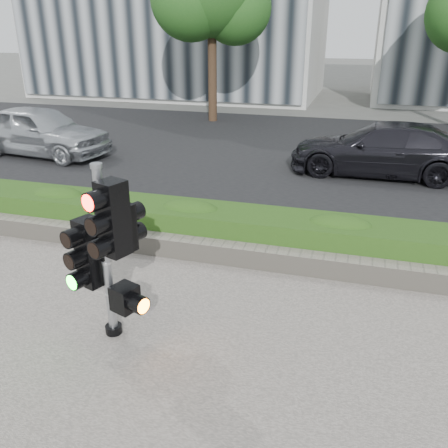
# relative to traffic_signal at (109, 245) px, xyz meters

# --- Properties ---
(ground) EXTENTS (120.00, 120.00, 0.00)m
(ground) POSITION_rel_traffic_signal_xyz_m (1.16, 0.46, -1.31)
(ground) COLOR #51514C
(ground) RESTS_ON ground
(road) EXTENTS (60.00, 13.00, 0.02)m
(road) POSITION_rel_traffic_signal_xyz_m (1.16, 10.46, -1.30)
(road) COLOR black
(road) RESTS_ON ground
(curb) EXTENTS (60.00, 0.25, 0.12)m
(curb) POSITION_rel_traffic_signal_xyz_m (1.16, 3.61, -1.25)
(curb) COLOR gray
(curb) RESTS_ON ground
(stone_wall) EXTENTS (12.00, 0.32, 0.34)m
(stone_wall) POSITION_rel_traffic_signal_xyz_m (1.16, 2.36, -1.11)
(stone_wall) COLOR gray
(stone_wall) RESTS_ON sidewalk
(hedge) EXTENTS (12.00, 1.00, 0.68)m
(hedge) POSITION_rel_traffic_signal_xyz_m (1.16, 3.01, -0.94)
(hedge) COLOR #477D26
(hedge) RESTS_ON sidewalk
(traffic_signal) EXTENTS (0.85, 0.71, 2.31)m
(traffic_signal) POSITION_rel_traffic_signal_xyz_m (0.00, 0.00, 0.00)
(traffic_signal) COLOR black
(traffic_signal) RESTS_ON sidewalk
(car_silver) EXTENTS (4.68, 2.34, 1.53)m
(car_silver) POSITION_rel_traffic_signal_xyz_m (-6.74, 7.86, -0.52)
(car_silver) COLOR silver
(car_silver) RESTS_ON road
(car_dark) EXTENTS (4.88, 2.09, 1.40)m
(car_dark) POSITION_rel_traffic_signal_xyz_m (3.43, 8.58, -0.58)
(car_dark) COLOR black
(car_dark) RESTS_ON road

